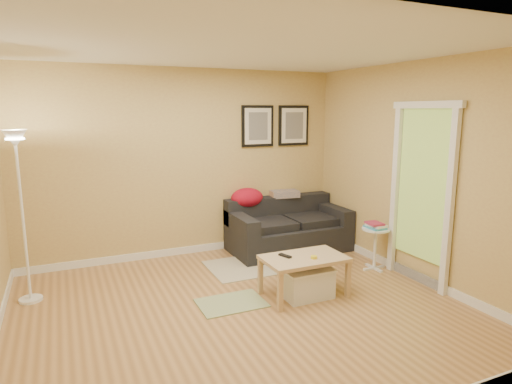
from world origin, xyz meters
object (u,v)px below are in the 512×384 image
sofa (289,225)px  storage_bin (306,282)px  book_stack (375,225)px  floor_lamp (23,222)px  side_table (375,249)px  coffee_table (304,276)px

sofa → storage_bin: (-0.60, -1.53, -0.21)m
book_stack → floor_lamp: (-4.01, 0.74, 0.29)m
storage_bin → side_table: bearing=17.0°
coffee_table → side_table: side_table is taller
sofa → coffee_table: (-0.62, -1.49, -0.15)m
sofa → book_stack: 1.32m
sofa → storage_bin: bearing=-111.6°
sofa → book_stack: (0.63, -1.14, 0.21)m
storage_bin → side_table: side_table is taller
coffee_table → floor_lamp: 3.04m
book_stack → side_table: bearing=-43.8°
coffee_table → book_stack: book_stack is taller
side_table → book_stack: size_ratio=2.17×
side_table → book_stack: (-0.01, 0.01, 0.31)m
storage_bin → book_stack: book_stack is taller
side_table → book_stack: book_stack is taller
storage_bin → floor_lamp: 3.08m
storage_bin → side_table: size_ratio=1.00×
storage_bin → floor_lamp: size_ratio=0.30×
book_stack → floor_lamp: 4.09m
coffee_table → floor_lamp: floor_lamp is taller
sofa → floor_lamp: floor_lamp is taller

